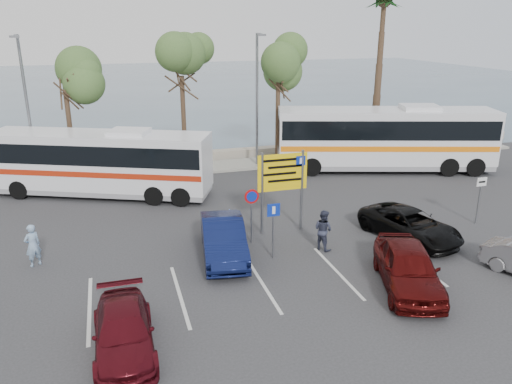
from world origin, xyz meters
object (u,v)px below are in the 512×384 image
object	(u,v)px
coach_bus_left	(100,165)
coach_bus_right	(385,141)
car_blue	(223,238)
pedestrian_far	(323,230)
direction_sign	(282,178)
street_lamp_left	(27,103)
car_maroon	(124,332)
street_lamp_right	(257,94)
pedestrian_near	(33,245)
suv_black	(410,225)
car_red	(408,267)

from	to	relation	value
coach_bus_left	coach_bus_right	size ratio (longest dim) A/B	0.87
car_blue	pedestrian_far	bearing A→B (deg)	0.89
direction_sign	coach_bus_left	distance (m)	10.50
direction_sign	pedestrian_far	distance (m)	2.89
coach_bus_left	street_lamp_left	bearing A→B (deg)	139.22
street_lamp_left	direction_sign	world-z (taller)	street_lamp_left
direction_sign	car_maroon	world-z (taller)	direction_sign
street_lamp_right	coach_bus_left	size ratio (longest dim) A/B	0.70
street_lamp_right	pedestrian_near	world-z (taller)	street_lamp_right
street_lamp_left	coach_bus_left	bearing A→B (deg)	-40.78
street_lamp_left	pedestrian_far	xyz separation A→B (m)	(11.98, -12.52, -3.77)
car_maroon	car_blue	bearing A→B (deg)	51.64
street_lamp_left	street_lamp_right	xyz separation A→B (m)	(13.00, 0.00, 0.00)
street_lamp_right	suv_black	xyz separation A→B (m)	(2.90, -12.66, -3.96)
pedestrian_near	pedestrian_far	distance (m)	11.12
direction_sign	car_red	xyz separation A→B (m)	(2.50, -5.89, -1.66)
car_blue	coach_bus_left	bearing A→B (deg)	124.61
street_lamp_right	direction_sign	xyz separation A→B (m)	(-2.00, -10.32, -2.17)
coach_bus_left	car_blue	bearing A→B (deg)	-63.43
coach_bus_left	pedestrian_near	world-z (taller)	coach_bus_left
coach_bus_left	pedestrian_far	world-z (taller)	coach_bus_left
direction_sign	car_blue	world-z (taller)	direction_sign
coach_bus_left	pedestrian_near	xyz separation A→B (m)	(-2.50, -7.75, -0.83)
street_lamp_right	suv_black	distance (m)	13.58
street_lamp_left	car_blue	xyz separation A→B (m)	(8.00, -12.02, -3.84)
coach_bus_right	car_blue	bearing A→B (deg)	-143.67
direction_sign	suv_black	xyz separation A→B (m)	(4.90, -2.33, -1.79)
coach_bus_left	car_blue	size ratio (longest dim) A/B	2.51
direction_sign	pedestrian_near	world-z (taller)	direction_sign
street_lamp_left	car_red	size ratio (longest dim) A/B	1.77
car_red	pedestrian_far	world-z (taller)	pedestrian_far
street_lamp_right	direction_sign	distance (m)	10.73
car_maroon	coach_bus_left	bearing A→B (deg)	92.34
direction_sign	pedestrian_far	bearing A→B (deg)	-65.96
coach_bus_right	car_maroon	distance (m)	21.48
street_lamp_right	coach_bus_left	xyz separation A→B (m)	(-9.50, -3.02, -2.94)
coach_bus_left	suv_black	world-z (taller)	coach_bus_left
coach_bus_right	pedestrian_near	size ratio (longest dim) A/B	7.96
pedestrian_near	pedestrian_far	size ratio (longest dim) A/B	1.00
street_lamp_left	coach_bus_left	size ratio (longest dim) A/B	0.70
coach_bus_right	pedestrian_far	world-z (taller)	coach_bus_right
car_maroon	pedestrian_near	bearing A→B (deg)	115.93
street_lamp_left	pedestrian_near	world-z (taller)	street_lamp_left
pedestrian_near	car_red	bearing A→B (deg)	123.43
direction_sign	car_blue	bearing A→B (deg)	-150.54
street_lamp_right	car_red	bearing A→B (deg)	-88.23
car_maroon	pedestrian_far	bearing A→B (deg)	29.70
car_blue	suv_black	world-z (taller)	car_blue
car_maroon	pedestrian_near	xyz separation A→B (m)	(-3.00, 6.25, 0.25)
car_red	coach_bus_right	bearing A→B (deg)	82.45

